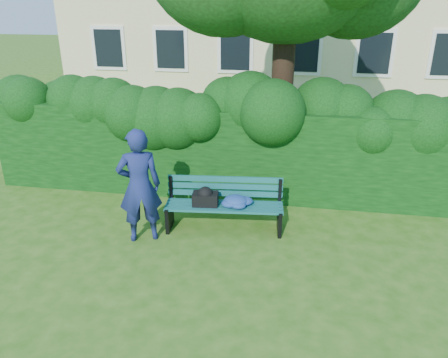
# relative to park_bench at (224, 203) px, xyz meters

# --- Properties ---
(ground) EXTENTS (80.00, 80.00, 0.00)m
(ground) POSITION_rel_park_bench_xyz_m (0.01, -0.62, -0.50)
(ground) COLOR #285B12
(ground) RESTS_ON ground
(hedge) EXTENTS (10.00, 1.00, 1.80)m
(hedge) POSITION_rel_park_bench_xyz_m (0.01, 1.58, 0.40)
(hedge) COLOR black
(hedge) RESTS_ON ground
(park_bench) EXTENTS (2.05, 0.75, 0.89)m
(park_bench) POSITION_rel_park_bench_xyz_m (0.00, 0.00, 0.00)
(park_bench) COLOR #0E494A
(park_bench) RESTS_ON ground
(man_reading) EXTENTS (0.82, 0.70, 1.92)m
(man_reading) POSITION_rel_park_bench_xyz_m (-1.28, -0.57, 0.46)
(man_reading) COLOR navy
(man_reading) RESTS_ON ground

